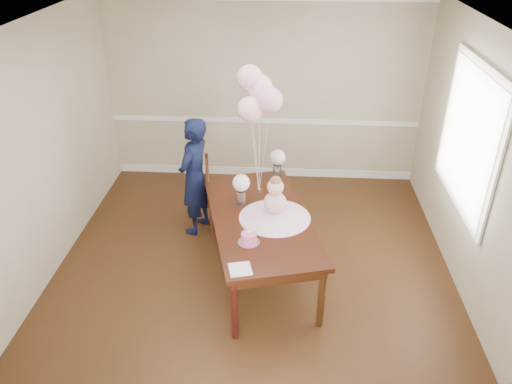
% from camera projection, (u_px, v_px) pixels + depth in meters
% --- Properties ---
extents(floor, '(4.50, 5.00, 0.00)m').
position_uv_depth(floor, '(252.00, 277.00, 5.62)').
color(floor, black).
rests_on(floor, ground).
extents(ceiling, '(4.50, 5.00, 0.02)m').
position_uv_depth(ceiling, '(251.00, 31.00, 4.28)').
color(ceiling, silver).
rests_on(ceiling, wall_back).
extents(wall_back, '(4.50, 0.02, 2.70)m').
position_uv_depth(wall_back, '(264.00, 91.00, 7.12)').
color(wall_back, tan).
rests_on(wall_back, floor).
extents(wall_front, '(4.50, 0.02, 2.70)m').
position_uv_depth(wall_front, '(220.00, 374.00, 2.78)').
color(wall_front, tan).
rests_on(wall_front, floor).
extents(wall_left, '(0.02, 5.00, 2.70)m').
position_uv_depth(wall_left, '(31.00, 164.00, 5.07)').
color(wall_left, tan).
rests_on(wall_left, floor).
extents(wall_right, '(0.02, 5.00, 2.70)m').
position_uv_depth(wall_right, '(483.00, 177.00, 4.83)').
color(wall_right, tan).
rests_on(wall_right, floor).
extents(chair_rail_trim, '(4.50, 0.02, 0.07)m').
position_uv_depth(chair_rail_trim, '(264.00, 121.00, 7.33)').
color(chair_rail_trim, white).
rests_on(chair_rail_trim, wall_back).
extents(baseboard_trim, '(4.50, 0.02, 0.12)m').
position_uv_depth(baseboard_trim, '(263.00, 171.00, 7.75)').
color(baseboard_trim, silver).
rests_on(baseboard_trim, floor).
extents(window_frame, '(0.02, 1.66, 1.56)m').
position_uv_depth(window_frame, '(469.00, 137.00, 5.16)').
color(window_frame, silver).
rests_on(window_frame, wall_right).
extents(window_blinds, '(0.01, 1.50, 1.40)m').
position_uv_depth(window_blinds, '(467.00, 137.00, 5.16)').
color(window_blinds, silver).
rests_on(window_blinds, wall_right).
extents(dining_table_top, '(1.47, 2.20, 0.05)m').
position_uv_depth(dining_table_top, '(260.00, 218.00, 5.33)').
color(dining_table_top, black).
rests_on(dining_table_top, table_leg_fl).
extents(table_apron, '(1.35, 2.07, 0.10)m').
position_uv_depth(table_apron, '(260.00, 224.00, 5.37)').
color(table_apron, black).
rests_on(table_apron, table_leg_fl).
extents(table_leg_fl, '(0.09, 0.09, 0.70)m').
position_uv_depth(table_leg_fl, '(235.00, 309.00, 4.66)').
color(table_leg_fl, black).
rests_on(table_leg_fl, floor).
extents(table_leg_fr, '(0.09, 0.09, 0.70)m').
position_uv_depth(table_leg_fr, '(321.00, 298.00, 4.80)').
color(table_leg_fr, black).
rests_on(table_leg_fr, floor).
extents(table_leg_bl, '(0.09, 0.09, 0.70)m').
position_uv_depth(table_leg_bl, '(212.00, 208.00, 6.24)').
color(table_leg_bl, black).
rests_on(table_leg_bl, floor).
extents(table_leg_br, '(0.09, 0.09, 0.70)m').
position_uv_depth(table_leg_br, '(278.00, 202.00, 6.38)').
color(table_leg_br, black).
rests_on(table_leg_br, floor).
extents(baby_skirt, '(0.93, 0.93, 0.10)m').
position_uv_depth(baby_skirt, '(275.00, 213.00, 5.28)').
color(baby_skirt, '#E4A8CE').
rests_on(baby_skirt, dining_table_top).
extents(baby_torso, '(0.24, 0.24, 0.24)m').
position_uv_depth(baby_torso, '(275.00, 203.00, 5.21)').
color(baby_torso, pink).
rests_on(baby_torso, baby_skirt).
extents(baby_head, '(0.17, 0.17, 0.17)m').
position_uv_depth(baby_head, '(275.00, 187.00, 5.12)').
color(baby_head, beige).
rests_on(baby_head, baby_torso).
extents(baby_hair, '(0.12, 0.12, 0.12)m').
position_uv_depth(baby_hair, '(276.00, 182.00, 5.09)').
color(baby_hair, brown).
rests_on(baby_hair, baby_head).
extents(cake_platter, '(0.27, 0.27, 0.01)m').
position_uv_depth(cake_platter, '(249.00, 242.00, 4.90)').
color(cake_platter, silver).
rests_on(cake_platter, dining_table_top).
extents(birthday_cake, '(0.18, 0.18, 0.10)m').
position_uv_depth(birthday_cake, '(249.00, 238.00, 4.87)').
color(birthday_cake, '#DA458B').
rests_on(birthday_cake, cake_platter).
extents(cake_flower_a, '(0.03, 0.03, 0.03)m').
position_uv_depth(cake_flower_a, '(249.00, 232.00, 4.84)').
color(cake_flower_a, silver).
rests_on(cake_flower_a, birthday_cake).
extents(cake_flower_b, '(0.03, 0.03, 0.03)m').
position_uv_depth(cake_flower_b, '(251.00, 231.00, 4.86)').
color(cake_flower_b, white).
rests_on(cake_flower_b, birthday_cake).
extents(rose_vase_near, '(0.12, 0.12, 0.16)m').
position_uv_depth(rose_vase_near, '(241.00, 197.00, 5.51)').
color(rose_vase_near, white).
rests_on(rose_vase_near, dining_table_top).
extents(roses_near, '(0.19, 0.19, 0.19)m').
position_uv_depth(roses_near, '(241.00, 183.00, 5.42)').
color(roses_near, '#F4CDD3').
rests_on(roses_near, rose_vase_near).
extents(rose_vase_far, '(0.12, 0.12, 0.16)m').
position_uv_depth(rose_vase_far, '(277.00, 171.00, 6.07)').
color(rose_vase_far, silver).
rests_on(rose_vase_far, dining_table_top).
extents(roses_far, '(0.19, 0.19, 0.19)m').
position_uv_depth(roses_far, '(277.00, 157.00, 5.98)').
color(roses_far, beige).
rests_on(roses_far, rose_vase_far).
extents(napkin, '(0.24, 0.24, 0.01)m').
position_uv_depth(napkin, '(240.00, 269.00, 4.53)').
color(napkin, silver).
rests_on(napkin, dining_table_top).
extents(balloon_weight, '(0.05, 0.05, 0.02)m').
position_uv_depth(balloon_weight, '(259.00, 190.00, 5.80)').
color(balloon_weight, '#BDBCC1').
rests_on(balloon_weight, dining_table_top).
extents(balloon_a, '(0.28, 0.28, 0.28)m').
position_uv_depth(balloon_a, '(250.00, 109.00, 5.30)').
color(balloon_a, '#FFB4C2').
rests_on(balloon_a, balloon_ribbon_a).
extents(balloon_b, '(0.28, 0.28, 0.28)m').
position_uv_depth(balloon_b, '(270.00, 100.00, 5.24)').
color(balloon_b, '#D99AB0').
rests_on(balloon_b, balloon_ribbon_b).
extents(balloon_c, '(0.28, 0.28, 0.28)m').
position_uv_depth(balloon_c, '(260.00, 87.00, 5.30)').
color(balloon_c, '#FDB3C3').
rests_on(balloon_c, balloon_ribbon_c).
extents(balloon_d, '(0.28, 0.28, 0.28)m').
position_uv_depth(balloon_d, '(250.00, 78.00, 5.25)').
color(balloon_d, '#E4A1BD').
rests_on(balloon_d, balloon_ribbon_d).
extents(balloon_ribbon_a, '(0.09, 0.03, 0.84)m').
position_uv_depth(balloon_ribbon_a, '(255.00, 157.00, 5.59)').
color(balloon_ribbon_a, white).
rests_on(balloon_ribbon_a, balloon_weight).
extents(balloon_ribbon_b, '(0.11, 0.03, 0.94)m').
position_uv_depth(balloon_ribbon_b, '(264.00, 154.00, 5.56)').
color(balloon_ribbon_b, white).
rests_on(balloon_ribbon_b, balloon_weight).
extents(balloon_ribbon_c, '(0.01, 0.10, 1.04)m').
position_uv_depth(balloon_ribbon_c, '(259.00, 147.00, 5.59)').
color(balloon_ribbon_c, white).
rests_on(balloon_ribbon_c, balloon_weight).
extents(balloon_ribbon_d, '(0.11, 0.08, 1.14)m').
position_uv_depth(balloon_ribbon_d, '(255.00, 143.00, 5.57)').
color(balloon_ribbon_d, silver).
rests_on(balloon_ribbon_d, balloon_weight).
extents(dining_chair_seat, '(0.48, 0.48, 0.05)m').
position_uv_depth(dining_chair_seat, '(224.00, 197.00, 6.32)').
color(dining_chair_seat, '#3D1810').
rests_on(dining_chair_seat, chair_leg_fl).
extents(chair_leg_fl, '(0.04, 0.04, 0.41)m').
position_uv_depth(chair_leg_fl, '(211.00, 220.00, 6.27)').
color(chair_leg_fl, '#3A180F').
rests_on(chair_leg_fl, floor).
extents(chair_leg_fr, '(0.04, 0.04, 0.41)m').
position_uv_depth(chair_leg_fr, '(239.00, 219.00, 6.30)').
color(chair_leg_fr, '#32160D').
rests_on(chair_leg_fr, floor).
extents(chair_leg_bl, '(0.04, 0.04, 0.41)m').
position_uv_depth(chair_leg_bl, '(211.00, 206.00, 6.56)').
color(chair_leg_bl, '#3B1C10').
rests_on(chair_leg_bl, floor).
extents(chair_leg_br, '(0.04, 0.04, 0.41)m').
position_uv_depth(chair_leg_br, '(237.00, 205.00, 6.59)').
color(chair_leg_br, '#39160F').
rests_on(chair_leg_br, floor).
extents(chair_back_post_l, '(0.04, 0.04, 0.53)m').
position_uv_depth(chair_back_post_l, '(208.00, 186.00, 6.02)').
color(chair_back_post_l, '#331A0E').
rests_on(chair_back_post_l, dining_chair_seat).
extents(chair_back_post_r, '(0.04, 0.04, 0.53)m').
position_uv_depth(chair_back_post_r, '(207.00, 173.00, 6.31)').
color(chair_back_post_r, '#3E1511').
rests_on(chair_back_post_r, dining_chair_seat).
extents(chair_slat_low, '(0.09, 0.38, 0.05)m').
position_uv_depth(chair_slat_low, '(208.00, 187.00, 6.22)').
color(chair_slat_low, black).
rests_on(chair_slat_low, dining_chair_seat).
extents(chair_slat_mid, '(0.09, 0.38, 0.05)m').
position_uv_depth(chair_slat_mid, '(208.00, 176.00, 6.15)').
color(chair_slat_mid, '#391C0F').
rests_on(chair_slat_mid, dining_chair_seat).
extents(chair_slat_top, '(0.09, 0.38, 0.05)m').
position_uv_depth(chair_slat_top, '(207.00, 165.00, 6.07)').
color(chair_slat_top, '#351B0E').
rests_on(chair_slat_top, dining_chair_seat).
extents(woman, '(0.53, 0.64, 1.51)m').
position_uv_depth(woman, '(195.00, 177.00, 6.10)').
color(woman, black).
rests_on(woman, floor).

